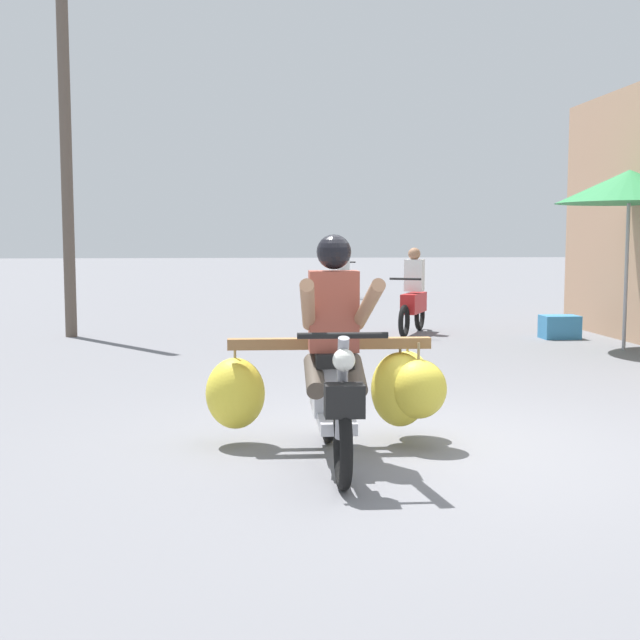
{
  "coord_description": "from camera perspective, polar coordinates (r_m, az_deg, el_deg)",
  "views": [
    {
      "loc": [
        -1.34,
        -5.85,
        1.55
      ],
      "look_at": [
        -0.68,
        0.73,
        0.9
      ],
      "focal_mm": 46.59,
      "sensor_mm": 36.0,
      "label": 1
    }
  ],
  "objects": [
    {
      "name": "motorbike_distant_ahead_right",
      "position": [
        21.5,
        1.64,
        3.01
      ],
      "size": [
        0.61,
        1.59,
        1.4
      ],
      "color": "black",
      "rests_on": "ground"
    },
    {
      "name": "utility_pole",
      "position": [
        13.73,
        -17.09,
        12.69
      ],
      "size": [
        0.18,
        0.18,
        6.59
      ],
      "primitive_type": "cylinder",
      "color": "brown",
      "rests_on": "ground"
    },
    {
      "name": "market_umbrella_near_shop",
      "position": [
        12.26,
        20.48,
        8.58
      ],
      "size": [
        1.99,
        1.99,
        2.49
      ],
      "color": "#99999E",
      "rests_on": "ground"
    },
    {
      "name": "ground_plane",
      "position": [
        6.2,
        7.02,
        -8.9
      ],
      "size": [
        120.0,
        120.0,
        0.0
      ],
      "primitive_type": "plane",
      "color": "slate"
    },
    {
      "name": "motorbike_main_loaded",
      "position": [
        6.05,
        1.84,
        -4.08
      ],
      "size": [
        1.82,
        1.79,
        1.58
      ],
      "color": "black",
      "rests_on": "ground"
    },
    {
      "name": "produce_crate",
      "position": [
        13.4,
        16.14,
        -0.46
      ],
      "size": [
        0.56,
        0.4,
        0.36
      ],
      "primitive_type": "cube",
      "color": "teal",
      "rests_on": "ground"
    },
    {
      "name": "motorbike_distant_ahead_left",
      "position": [
        13.6,
        6.44,
        1.45
      ],
      "size": [
        0.83,
        1.5,
        1.4
      ],
      "color": "black",
      "rests_on": "ground"
    }
  ]
}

